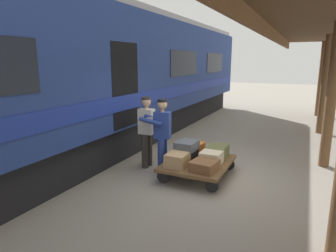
{
  "coord_description": "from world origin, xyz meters",
  "views": [
    {
      "loc": [
        -1.65,
        5.96,
        2.52
      ],
      "look_at": [
        1.0,
        0.33,
        1.15
      ],
      "focal_mm": 31.55,
      "sensor_mm": 36.0,
      "label": 1
    }
  ],
  "objects": [
    {
      "name": "suitcase_orange_carryall",
      "position": [
        0.7,
        -0.43,
        0.47
      ],
      "size": [
        0.44,
        0.63,
        0.26
      ],
      "primitive_type": "cube",
      "rotation": [
        0.0,
        0.0,
        -0.08
      ],
      "color": "#CC6B23",
      "rests_on": "luggage_cart"
    },
    {
      "name": "suitcase_olive_duffel",
      "position": [
        0.1,
        -0.43,
        0.48
      ],
      "size": [
        0.43,
        0.58,
        0.27
      ],
      "primitive_type": "cube",
      "rotation": [
        0.0,
        0.0,
        -0.01
      ],
      "color": "brown",
      "rests_on": "luggage_cart"
    },
    {
      "name": "porter_in_overalls",
      "position": [
        1.24,
        0.18,
        0.93
      ],
      "size": [
        0.71,
        0.5,
        1.7
      ],
      "color": "navy",
      "rests_on": "ground_plane"
    },
    {
      "name": "suitcase_slate_roller",
      "position": [
        0.68,
        0.03,
        0.67
      ],
      "size": [
        0.44,
        0.54,
        0.2
      ],
      "primitive_type": "cube",
      "rotation": [
        0.0,
        0.0,
        -0.03
      ],
      "color": "#4C515B",
      "rests_on": "suitcase_black_hardshell"
    },
    {
      "name": "suitcase_brown_leather",
      "position": [
        0.1,
        0.5,
        0.44
      ],
      "size": [
        0.54,
        0.59,
        0.21
      ],
      "primitive_type": "cube",
      "rotation": [
        0.0,
        0.0,
        -0.11
      ],
      "color": "brown",
      "rests_on": "luggage_cart"
    },
    {
      "name": "suitcase_black_hardshell",
      "position": [
        0.7,
        0.03,
        0.45
      ],
      "size": [
        0.5,
        0.5,
        0.23
      ],
      "primitive_type": "cube",
      "rotation": [
        0.0,
        0.0,
        -0.13
      ],
      "color": "black",
      "rests_on": "luggage_cart"
    },
    {
      "name": "porter_by_door",
      "position": [
        1.72,
        -0.02,
        0.93
      ],
      "size": [
        0.67,
        0.42,
        1.7
      ],
      "color": "#332D28",
      "rests_on": "ground_plane"
    },
    {
      "name": "train_car",
      "position": [
        3.77,
        0.0,
        2.06
      ],
      "size": [
        3.02,
        21.01,
        4.0
      ],
      "color": "navy",
      "rests_on": "ground_plane"
    },
    {
      "name": "suitcase_cream_canvas",
      "position": [
        0.1,
        0.03,
        0.47
      ],
      "size": [
        0.45,
        0.46,
        0.27
      ],
      "primitive_type": "cube",
      "rotation": [
        0.0,
        0.0,
        -0.02
      ],
      "color": "beige",
      "rests_on": "luggage_cart"
    },
    {
      "name": "suitcase_tan_vintage",
      "position": [
        0.7,
        0.5,
        0.48
      ],
      "size": [
        0.42,
        0.51,
        0.28
      ],
      "primitive_type": "cube",
      "rotation": [
        0.0,
        0.0,
        0.01
      ],
      "color": "tan",
      "rests_on": "luggage_cart"
    },
    {
      "name": "luggage_cart",
      "position": [
        0.4,
        0.03,
        0.29
      ],
      "size": [
        1.34,
        1.7,
        0.34
      ],
      "color": "brown",
      "rests_on": "ground_plane"
    },
    {
      "name": "ground_plane",
      "position": [
        0.0,
        0.0,
        0.0
      ],
      "size": [
        60.0,
        60.0,
        0.0
      ],
      "primitive_type": "plane",
      "color": "gray"
    }
  ]
}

